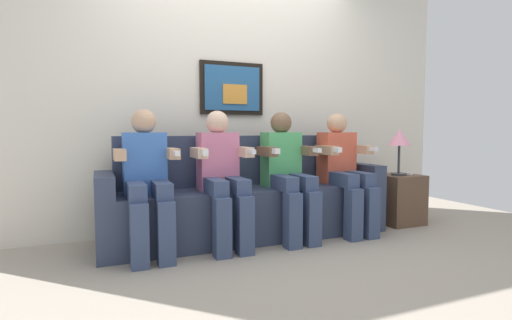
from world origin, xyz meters
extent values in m
plane|color=#9E9384|center=(0.00, 0.00, 0.00)|extent=(6.38, 6.38, 0.00)
cube|color=silver|center=(0.00, 0.77, 1.30)|extent=(4.91, 0.05, 2.60)
cube|color=black|center=(-0.01, 0.72, 1.35)|extent=(0.63, 0.03, 0.50)
cube|color=#26598C|center=(-0.01, 0.71, 1.35)|extent=(0.55, 0.02, 0.42)
cube|color=orange|center=(0.01, 0.70, 1.29)|extent=(0.24, 0.02, 0.18)
cube|color=#333D56|center=(0.00, 0.29, 0.23)|extent=(2.23, 0.58, 0.45)
cube|color=#333D56|center=(0.00, 0.51, 0.68)|extent=(2.23, 0.14, 0.45)
cube|color=#333D56|center=(-1.19, 0.29, 0.31)|extent=(0.14, 0.58, 0.62)
cube|color=#333D56|center=(1.19, 0.29, 0.31)|extent=(0.14, 0.58, 0.62)
cube|color=#3F72CC|center=(-0.89, 0.28, 0.69)|extent=(0.32, 0.20, 0.48)
sphere|color=tan|center=(-0.89, 0.28, 1.02)|extent=(0.19, 0.19, 0.19)
cube|color=#38476B|center=(-0.98, 0.08, 0.51)|extent=(0.12, 0.40, 0.12)
cube|color=#38476B|center=(-0.80, 0.08, 0.51)|extent=(0.12, 0.40, 0.12)
cube|color=#38476B|center=(-0.98, -0.12, 0.23)|extent=(0.12, 0.12, 0.45)
cube|color=#38476B|center=(-0.80, -0.12, 0.23)|extent=(0.12, 0.12, 0.45)
cube|color=tan|center=(-1.08, 0.16, 0.77)|extent=(0.08, 0.28, 0.08)
cube|color=tan|center=(-0.70, 0.16, 0.77)|extent=(0.08, 0.28, 0.08)
cube|color=white|center=(-0.70, 0.00, 0.78)|extent=(0.04, 0.13, 0.04)
cube|color=pink|center=(-0.30, 0.28, 0.69)|extent=(0.32, 0.20, 0.48)
sphere|color=beige|center=(-0.30, 0.28, 1.02)|extent=(0.19, 0.19, 0.19)
cube|color=#38476B|center=(-0.39, 0.08, 0.51)|extent=(0.12, 0.40, 0.12)
cube|color=#38476B|center=(-0.21, 0.08, 0.51)|extent=(0.12, 0.40, 0.12)
cube|color=#38476B|center=(-0.39, -0.12, 0.23)|extent=(0.12, 0.12, 0.45)
cube|color=#38476B|center=(-0.21, -0.12, 0.23)|extent=(0.12, 0.12, 0.45)
cube|color=beige|center=(-0.49, 0.16, 0.77)|extent=(0.08, 0.28, 0.08)
cube|color=beige|center=(-0.11, 0.16, 0.77)|extent=(0.08, 0.28, 0.08)
cube|color=white|center=(-0.11, 0.00, 0.78)|extent=(0.04, 0.13, 0.04)
cube|color=white|center=(-0.49, 0.00, 0.78)|extent=(0.04, 0.10, 0.04)
cube|color=#4CB266|center=(0.30, 0.28, 0.69)|extent=(0.32, 0.20, 0.48)
sphere|color=brown|center=(0.30, 0.28, 1.02)|extent=(0.19, 0.19, 0.19)
cube|color=#38476B|center=(0.21, 0.08, 0.51)|extent=(0.12, 0.40, 0.12)
cube|color=#38476B|center=(0.39, 0.08, 0.51)|extent=(0.12, 0.40, 0.12)
cube|color=#38476B|center=(0.21, -0.12, 0.23)|extent=(0.12, 0.12, 0.45)
cube|color=#38476B|center=(0.39, -0.12, 0.23)|extent=(0.12, 0.12, 0.45)
cube|color=brown|center=(0.11, 0.16, 0.77)|extent=(0.08, 0.28, 0.08)
cube|color=brown|center=(0.49, 0.16, 0.77)|extent=(0.08, 0.28, 0.08)
cube|color=white|center=(0.49, 0.00, 0.78)|extent=(0.04, 0.13, 0.04)
cube|color=white|center=(0.11, 0.00, 0.78)|extent=(0.04, 0.10, 0.04)
cube|color=#D8593F|center=(0.89, 0.28, 0.69)|extent=(0.32, 0.20, 0.48)
sphere|color=tan|center=(0.89, 0.28, 1.02)|extent=(0.19, 0.19, 0.19)
cube|color=#38476B|center=(0.80, 0.08, 0.51)|extent=(0.12, 0.40, 0.12)
cube|color=#38476B|center=(0.98, 0.08, 0.51)|extent=(0.12, 0.40, 0.12)
cube|color=#38476B|center=(0.80, -0.12, 0.23)|extent=(0.12, 0.12, 0.45)
cube|color=#38476B|center=(0.98, -0.12, 0.23)|extent=(0.12, 0.12, 0.45)
cube|color=tan|center=(0.70, 0.16, 0.77)|extent=(0.08, 0.28, 0.08)
cube|color=tan|center=(1.08, 0.16, 0.77)|extent=(0.08, 0.28, 0.08)
cube|color=white|center=(1.08, 0.00, 0.78)|extent=(0.04, 0.13, 0.04)
cube|color=white|center=(0.70, 0.00, 0.78)|extent=(0.04, 0.10, 0.04)
cube|color=brown|center=(1.61, 0.22, 0.25)|extent=(0.40, 0.40, 0.50)
cylinder|color=#333338|center=(1.57, 0.19, 0.51)|extent=(0.14, 0.14, 0.02)
cylinder|color=#333338|center=(1.57, 0.19, 0.66)|extent=(0.02, 0.02, 0.28)
cone|color=pink|center=(1.57, 0.19, 0.88)|extent=(0.22, 0.22, 0.16)
cube|color=white|center=(1.69, 0.20, 0.51)|extent=(0.04, 0.13, 0.02)
camera|label=1|loc=(-1.23, -2.81, 0.94)|focal=27.03mm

